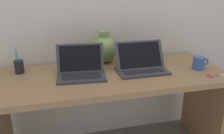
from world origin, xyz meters
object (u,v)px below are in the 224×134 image
(scissors, at_px, (214,76))
(green_vase, at_px, (104,49))
(pen_cup, at_px, (19,66))
(coffee_mug, at_px, (199,63))
(laptop_right, at_px, (141,63))
(laptop_left, at_px, (81,68))

(scissors, bearing_deg, green_vase, 145.05)
(green_vase, relative_size, pen_cup, 1.34)
(coffee_mug, relative_size, scissors, 0.84)
(laptop_right, height_order, green_vase, green_vase)
(coffee_mug, bearing_deg, green_vase, 153.87)
(laptop_left, xyz_separation_m, scissors, (0.88, -0.23, -0.05))
(laptop_right, distance_m, green_vase, 0.33)
(laptop_right, bearing_deg, laptop_left, 178.80)
(laptop_left, bearing_deg, pen_cup, 160.17)
(pen_cup, bearing_deg, green_vase, 7.79)
(coffee_mug, bearing_deg, scissors, -81.54)
(coffee_mug, distance_m, scissors, 0.16)
(green_vase, relative_size, coffee_mug, 2.00)
(coffee_mug, height_order, scissors, coffee_mug)
(laptop_left, distance_m, laptop_right, 0.43)
(laptop_left, xyz_separation_m, laptop_right, (0.43, -0.01, -0.00))
(green_vase, height_order, pen_cup, green_vase)
(green_vase, distance_m, pen_cup, 0.64)
(green_vase, bearing_deg, scissors, -34.95)
(laptop_right, bearing_deg, coffee_mug, -9.44)
(laptop_left, distance_m, pen_cup, 0.44)
(laptop_right, xyz_separation_m, coffee_mug, (0.43, -0.07, -0.01))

